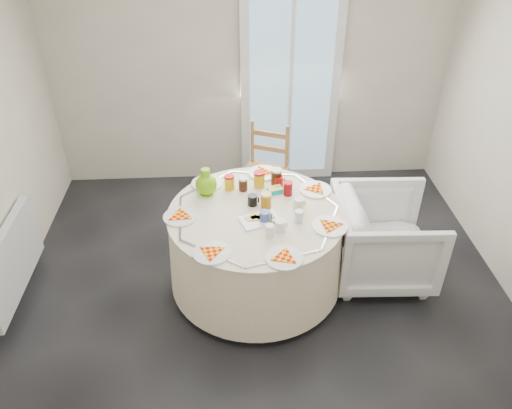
{
  "coord_description": "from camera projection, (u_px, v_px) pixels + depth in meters",
  "views": [
    {
      "loc": [
        -0.23,
        -2.83,
        2.94
      ],
      "look_at": [
        -0.05,
        0.25,
        0.8
      ],
      "focal_mm": 35.0,
      "sensor_mm": 36.0,
      "label": 1
    }
  ],
  "objects": [
    {
      "name": "floor",
      "position": [
        264.0,
        304.0,
        4.0
      ],
      "size": [
        4.0,
        4.0,
        0.0
      ],
      "primitive_type": "plane",
      "color": "black",
      "rests_on": "ground"
    },
    {
      "name": "wall_back",
      "position": [
        250.0,
        61.0,
        4.9
      ],
      "size": [
        4.0,
        0.02,
        2.6
      ],
      "primitive_type": "cube",
      "color": "#BCB5A3",
      "rests_on": "floor"
    },
    {
      "name": "glass_door",
      "position": [
        290.0,
        87.0,
        5.02
      ],
      "size": [
        1.0,
        0.08,
        2.1
      ],
      "primitive_type": "cube",
      "color": "silver",
      "rests_on": "floor"
    },
    {
      "name": "wooden_chair",
      "position": [
        264.0,
        171.0,
        4.79
      ],
      "size": [
        0.52,
        0.51,
        0.91
      ],
      "primitive_type": null,
      "rotation": [
        0.0,
        0.0,
        -0.38
      ],
      "color": "#9C694A",
      "rests_on": "floor"
    },
    {
      "name": "green_pitcher",
      "position": [
        206.0,
        178.0,
        3.92
      ],
      "size": [
        0.22,
        0.22,
        0.22
      ],
      "primitive_type": null,
      "rotation": [
        0.0,
        0.0,
        0.36
      ],
      "color": "#6CB70C",
      "rests_on": "table"
    },
    {
      "name": "jar_cluster",
      "position": [
        257.0,
        182.0,
        3.97
      ],
      "size": [
        0.57,
        0.35,
        0.15
      ],
      "primitive_type": null,
      "rotation": [
        0.0,
        0.0,
        0.17
      ],
      "color": "#94651D",
      "rests_on": "table"
    },
    {
      "name": "radiator",
      "position": [
        12.0,
        261.0,
        3.86
      ],
      "size": [
        0.07,
        1.0,
        0.55
      ],
      "primitive_type": "cube",
      "color": "silver",
      "rests_on": "floor"
    },
    {
      "name": "armchair",
      "position": [
        384.0,
        237.0,
        4.09
      ],
      "size": [
        0.78,
        0.83,
        0.82
      ],
      "primitive_type": "imported",
      "rotation": [
        0.0,
        0.0,
        1.53
      ],
      "color": "silver",
      "rests_on": "floor"
    },
    {
      "name": "place_settings",
      "position": [
        256.0,
        208.0,
        3.77
      ],
      "size": [
        1.43,
        1.43,
        0.03
      ],
      "primitive_type": null,
      "rotation": [
        0.0,
        0.0,
        -0.02
      ],
      "color": "white",
      "rests_on": "table"
    },
    {
      "name": "mugs_glasses",
      "position": [
        277.0,
        204.0,
        3.74
      ],
      "size": [
        0.71,
        0.71,
        0.1
      ],
      "primitive_type": null,
      "rotation": [
        0.0,
        0.0,
        0.28
      ],
      "color": "#9B9B9B",
      "rests_on": "table"
    },
    {
      "name": "butter_tub",
      "position": [
        275.0,
        186.0,
        3.99
      ],
      "size": [
        0.13,
        0.11,
        0.05
      ],
      "primitive_type": "cube",
      "rotation": [
        0.0,
        0.0,
        0.27
      ],
      "color": "#02B3A3",
      "rests_on": "table"
    },
    {
      "name": "table",
      "position": [
        256.0,
        248.0,
        3.99
      ],
      "size": [
        1.39,
        1.39,
        0.7
      ],
      "primitive_type": "cylinder",
      "color": "beige",
      "rests_on": "floor"
    },
    {
      "name": "cheese_platter",
      "position": [
        260.0,
        216.0,
        3.68
      ],
      "size": [
        0.33,
        0.27,
        0.04
      ],
      "primitive_type": null,
      "rotation": [
        0.0,
        0.0,
        0.33
      ],
      "color": "white",
      "rests_on": "table"
    }
  ]
}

